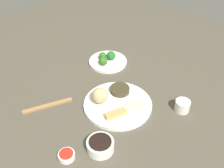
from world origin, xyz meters
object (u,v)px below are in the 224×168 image
at_px(broccoli_plate, 108,62).
at_px(chopsticks_pair, 48,106).
at_px(soy_sauce_bowl, 100,146).
at_px(teacup, 182,106).
at_px(main_plate, 118,105).
at_px(sauce_ramekin_sweet_and_sour, 67,156).

height_order(broccoli_plate, chopsticks_pair, broccoli_plate).
distance_m(soy_sauce_bowl, chopsticks_pair, 0.33).
distance_m(broccoli_plate, teacup, 0.48).
relative_size(main_plate, chopsticks_pair, 1.37).
bearing_deg(chopsticks_pair, teacup, 127.11).
height_order(soy_sauce_bowl, chopsticks_pair, soy_sauce_bowl).
bearing_deg(chopsticks_pair, broccoli_plate, -178.37).
bearing_deg(teacup, chopsticks_pair, -52.89).
xyz_separation_m(main_plate, chopsticks_pair, (0.20, -0.23, -0.00)).
relative_size(main_plate, soy_sauce_bowl, 2.92).
relative_size(broccoli_plate, soy_sauce_bowl, 1.97).
bearing_deg(broccoli_plate, main_plate, 47.30).
distance_m(sauce_ramekin_sweet_and_sour, teacup, 0.52).
bearing_deg(chopsticks_pair, sauce_ramekin_sweet_and_sour, 63.33).
distance_m(broccoli_plate, chopsticks_pair, 0.42).
bearing_deg(broccoli_plate, sauce_ramekin_sweet_and_sour, 26.13).
distance_m(main_plate, soy_sauce_bowl, 0.24).
xyz_separation_m(sauce_ramekin_sweet_and_sour, chopsticks_pair, (-0.13, -0.26, -0.01)).
height_order(main_plate, soy_sauce_bowl, soy_sauce_bowl).
distance_m(main_plate, broccoli_plate, 0.33).
bearing_deg(soy_sauce_bowl, chopsticks_pair, -94.51).
relative_size(main_plate, teacup, 4.67).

